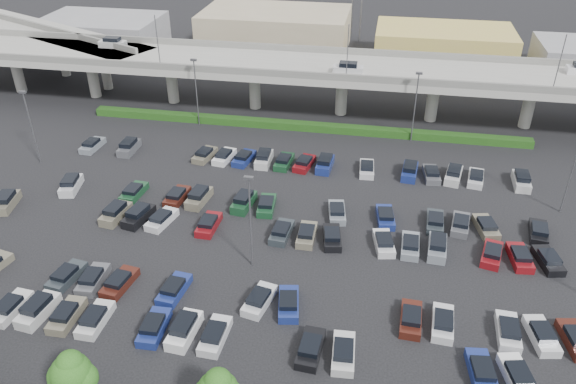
{
  "coord_description": "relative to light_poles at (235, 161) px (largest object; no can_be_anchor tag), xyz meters",
  "views": [
    {
      "loc": [
        11.57,
        -51.45,
        35.83
      ],
      "look_at": [
        1.62,
        3.42,
        2.0
      ],
      "focal_mm": 35.0,
      "sensor_mm": 36.0,
      "label": 1
    }
  ],
  "objects": [
    {
      "name": "ground",
      "position": [
        4.13,
        -2.0,
        -6.24
      ],
      "size": [
        280.0,
        280.0,
        0.0
      ],
      "primitive_type": "plane",
      "color": "black"
    },
    {
      "name": "light_poles",
      "position": [
        0.0,
        0.0,
        0.0
      ],
      "size": [
        66.9,
        48.38,
        10.3
      ],
      "color": "#535359",
      "rests_on": "ground"
    },
    {
      "name": "on_ramp",
      "position": [
        -47.98,
        41.05,
        0.62
      ],
      "size": [
        50.93,
        30.13,
        8.8
      ],
      "color": "gray",
      "rests_on": "ground"
    },
    {
      "name": "parked_cars",
      "position": [
        4.65,
        -5.08,
        -5.64
      ],
      "size": [
        63.17,
        36.68,
        1.67
      ],
      "color": "silver",
      "rests_on": "ground"
    },
    {
      "name": "overpass",
      "position": [
        3.92,
        30.01,
        0.74
      ],
      "size": [
        150.0,
        13.0,
        15.8
      ],
      "color": "gray",
      "rests_on": "ground"
    },
    {
      "name": "hedge",
      "position": [
        4.13,
        23.0,
        -5.69
      ],
      "size": [
        66.0,
        1.6,
        1.1
      ],
      "primitive_type": "cube",
      "color": "#173810",
      "rests_on": "ground"
    },
    {
      "name": "distant_buildings",
      "position": [
        16.5,
        59.81,
        -2.49
      ],
      "size": [
        138.0,
        24.0,
        9.0
      ],
      "color": "gray",
      "rests_on": "ground"
    }
  ]
}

